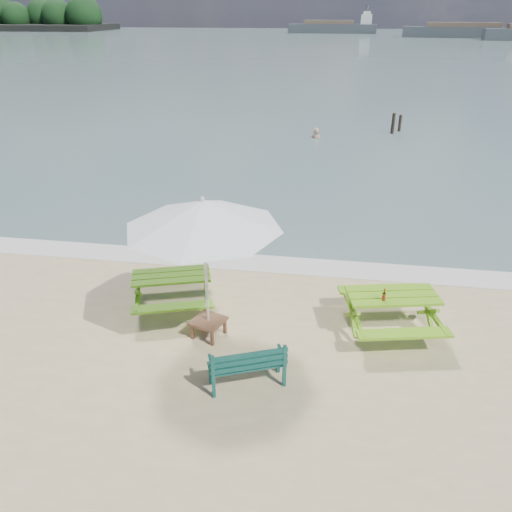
% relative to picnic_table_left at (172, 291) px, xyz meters
% --- Properties ---
extents(sea, '(300.00, 300.00, 0.00)m').
position_rel_picnic_table_left_xyz_m(sea, '(2.05, 82.61, -0.36)').
color(sea, slate).
rests_on(sea, ground).
extents(foam_strip, '(22.00, 0.90, 0.01)m').
position_rel_picnic_table_left_xyz_m(foam_strip, '(2.05, 2.21, -0.35)').
color(foam_strip, silver).
rests_on(foam_strip, ground).
extents(picnic_table_left, '(2.03, 2.15, 0.75)m').
position_rel_picnic_table_left_xyz_m(picnic_table_left, '(0.00, 0.00, 0.00)').
color(picnic_table_left, '#569B17').
rests_on(picnic_table_left, ground).
extents(picnic_table_right, '(2.04, 2.18, 0.80)m').
position_rel_picnic_table_left_xyz_m(picnic_table_right, '(4.39, -0.19, 0.02)').
color(picnic_table_right, '#68A418').
rests_on(picnic_table_right, ground).
extents(park_bench, '(1.32, 0.86, 0.77)m').
position_rel_picnic_table_left_xyz_m(park_bench, '(1.94, -2.15, -0.12)').
color(park_bench, '#0F3F39').
rests_on(park_bench, ground).
extents(side_table, '(0.71, 0.71, 0.36)m').
position_rel_picnic_table_left_xyz_m(side_table, '(0.99, -0.92, -0.17)').
color(side_table, brown).
rests_on(side_table, ground).
extents(patio_umbrella, '(3.54, 3.54, 2.74)m').
position_rel_picnic_table_left_xyz_m(patio_umbrella, '(0.99, -0.92, 2.13)').
color(patio_umbrella, silver).
rests_on(patio_umbrella, ground).
extents(beer_bottle, '(0.06, 0.06, 0.24)m').
position_rel_picnic_table_left_xyz_m(beer_bottle, '(4.19, -0.44, 0.52)').
color(beer_bottle, '#934915').
rests_on(beer_bottle, picnic_table_right).
extents(swimmer, '(0.68, 0.56, 1.60)m').
position_rel_picnic_table_left_xyz_m(swimmer, '(2.24, 15.72, -0.67)').
color(swimmer, tan).
rests_on(swimmer, ground).
extents(mooring_pilings, '(0.56, 0.76, 1.20)m').
position_rel_picnic_table_left_xyz_m(mooring_pilings, '(6.11, 17.48, 0.00)').
color(mooring_pilings, black).
rests_on(mooring_pilings, ground).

